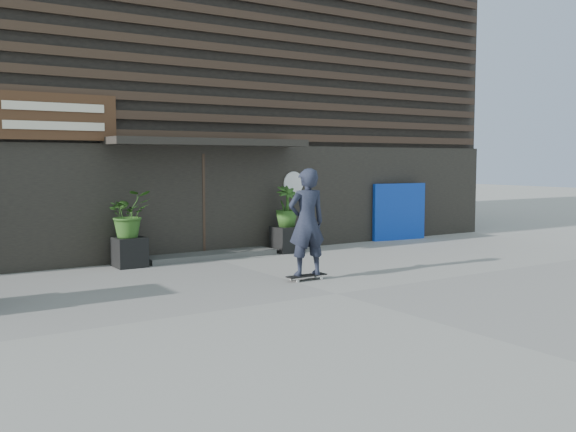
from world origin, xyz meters
TOP-DOWN VIEW (x-y plane):
  - ground at (0.00, 0.00)m, footprint 80.00×80.00m
  - entrance_step at (0.00, 4.60)m, footprint 3.00×0.80m
  - planter_pot_left at (-1.90, 4.40)m, footprint 0.60×0.60m
  - bamboo_left at (-1.90, 4.40)m, footprint 0.86×0.75m
  - planter_pot_right at (1.90, 4.40)m, footprint 0.60×0.60m
  - bamboo_right at (1.90, 4.40)m, footprint 0.54×0.54m
  - blue_tarp at (5.73, 4.70)m, footprint 1.63×0.32m
  - building at (-0.00, 9.96)m, footprint 18.00×11.00m
  - skateboarder at (0.27, 1.23)m, footprint 0.78×0.56m

SIDE VIEW (x-z plane):
  - ground at x=0.00m, z-range 0.00..0.00m
  - entrance_step at x=0.00m, z-range 0.00..0.12m
  - planter_pot_left at x=-1.90m, z-range 0.00..0.60m
  - planter_pot_right at x=1.90m, z-range 0.00..0.60m
  - blue_tarp at x=5.73m, z-range 0.00..1.53m
  - skateboarder at x=0.27m, z-range 0.04..2.06m
  - bamboo_left at x=-1.90m, z-range 0.60..1.56m
  - bamboo_right at x=1.90m, z-range 0.60..1.56m
  - building at x=0.00m, z-range -0.01..7.99m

